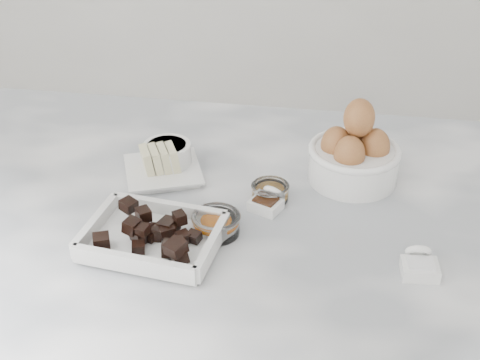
% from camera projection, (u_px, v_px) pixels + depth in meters
% --- Properties ---
extents(marble_slab, '(1.20, 0.80, 0.04)m').
position_uv_depth(marble_slab, '(225.00, 219.00, 1.12)').
color(marble_slab, silver).
rests_on(marble_slab, cabinet).
extents(chocolate_dish, '(0.22, 0.18, 0.05)m').
position_uv_depth(chocolate_dish, '(153.00, 234.00, 1.01)').
color(chocolate_dish, white).
rests_on(chocolate_dish, marble_slab).
extents(butter_plate, '(0.17, 0.17, 0.06)m').
position_uv_depth(butter_plate, '(162.00, 166.00, 1.19)').
color(butter_plate, white).
rests_on(butter_plate, marble_slab).
extents(sugar_ramekin, '(0.09, 0.09, 0.05)m').
position_uv_depth(sugar_ramekin, '(168.00, 156.00, 1.21)').
color(sugar_ramekin, white).
rests_on(sugar_ramekin, marble_slab).
extents(egg_bowl, '(0.16, 0.16, 0.16)m').
position_uv_depth(egg_bowl, '(354.00, 154.00, 1.17)').
color(egg_bowl, white).
rests_on(egg_bowl, marble_slab).
extents(honey_bowl, '(0.07, 0.07, 0.03)m').
position_uv_depth(honey_bowl, '(270.00, 192.00, 1.13)').
color(honey_bowl, white).
rests_on(honey_bowl, marble_slab).
extents(zest_bowl, '(0.08, 0.08, 0.03)m').
position_uv_depth(zest_bowl, '(216.00, 223.00, 1.05)').
color(zest_bowl, white).
rests_on(zest_bowl, marble_slab).
extents(vanilla_spoon, '(0.06, 0.07, 0.04)m').
position_uv_depth(vanilla_spoon, '(268.00, 202.00, 1.11)').
color(vanilla_spoon, white).
rests_on(vanilla_spoon, marble_slab).
extents(salt_spoon, '(0.06, 0.07, 0.04)m').
position_uv_depth(salt_spoon, '(419.00, 264.00, 0.97)').
color(salt_spoon, white).
rests_on(salt_spoon, marble_slab).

